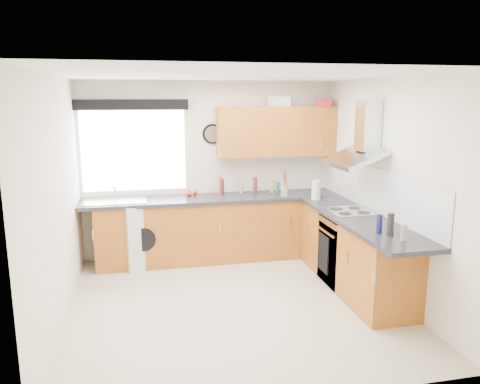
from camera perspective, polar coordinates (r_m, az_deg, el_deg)
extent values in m
plane|color=beige|center=(5.42, -0.72, -13.40)|extent=(3.60, 3.60, 0.00)
cube|color=white|center=(4.91, -0.79, 14.07)|extent=(3.60, 3.60, 0.02)
cube|color=silver|center=(6.76, -3.77, 2.73)|extent=(3.60, 0.02, 2.50)
cube|color=silver|center=(3.33, 5.42, -6.61)|extent=(3.60, 0.02, 2.50)
cube|color=silver|center=(4.99, -21.45, -1.22)|extent=(0.02, 3.60, 2.50)
cube|color=silver|center=(5.65, 17.45, 0.46)|extent=(0.02, 3.60, 2.50)
cube|color=beige|center=(6.64, -12.82, 4.92)|extent=(1.40, 0.02, 1.10)
cube|color=black|center=(6.51, -13.07, 10.35)|extent=(1.50, 0.18, 0.14)
cube|color=white|center=(5.91, 15.91, 0.34)|extent=(0.01, 3.00, 0.54)
cube|color=#8E4C17|center=(6.65, -4.16, -4.67)|extent=(3.00, 0.58, 0.86)
cube|color=#8E4C17|center=(7.03, 8.91, -3.89)|extent=(0.60, 0.60, 0.86)
cube|color=#8E4C17|center=(5.85, 13.75, -7.27)|extent=(0.58, 2.10, 0.86)
cube|color=black|center=(6.54, -3.34, -0.82)|extent=(3.60, 0.62, 0.05)
cube|color=black|center=(5.59, 14.54, -3.33)|extent=(0.62, 2.42, 0.05)
cube|color=black|center=(5.97, 13.03, -6.89)|extent=(0.56, 0.58, 0.85)
cube|color=silver|center=(5.84, 13.25, -2.30)|extent=(0.52, 0.52, 0.01)
cube|color=#8E4C17|center=(6.74, 4.48, 7.40)|extent=(1.70, 0.35, 0.70)
cube|color=beige|center=(6.60, -11.69, -4.95)|extent=(0.75, 0.73, 0.87)
cylinder|color=black|center=(6.67, -3.35, 7.07)|extent=(0.28, 0.04, 0.28)
cube|color=beige|center=(6.83, 4.83, 10.96)|extent=(0.38, 0.33, 0.14)
cube|color=#AA2121|center=(6.83, 10.11, 10.68)|extent=(0.27, 0.25, 0.10)
cylinder|color=gray|center=(6.60, 5.47, 0.16)|extent=(0.13, 0.13, 0.15)
cylinder|color=beige|center=(6.43, 9.25, 0.25)|extent=(0.15, 0.15, 0.26)
cylinder|color=#1B5785|center=(6.82, 4.64, 0.55)|extent=(0.05, 0.05, 0.15)
cylinder|color=#A19737|center=(6.81, 3.95, 0.67)|extent=(0.05, 0.05, 0.18)
cylinder|color=#9D9286|center=(6.76, 0.12, 0.68)|extent=(0.06, 0.06, 0.20)
cylinder|color=brown|center=(6.63, -2.37, 0.72)|extent=(0.07, 0.07, 0.26)
cylinder|color=#5A2022|center=(6.71, 1.88, 0.78)|extent=(0.06, 0.06, 0.24)
cylinder|color=#572112|center=(6.68, -2.26, 0.26)|extent=(0.04, 0.04, 0.13)
cylinder|color=#4E1D1C|center=(6.62, -2.21, 0.54)|extent=(0.06, 0.06, 0.22)
cylinder|color=#151949|center=(5.00, 16.61, -3.74)|extent=(0.06, 0.06, 0.20)
cylinder|color=gray|center=(4.83, 19.36, -4.65)|extent=(0.06, 0.06, 0.17)
cylinder|color=black|center=(4.93, 17.88, -3.80)|extent=(0.07, 0.07, 0.23)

